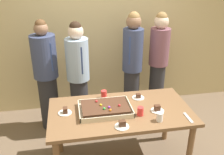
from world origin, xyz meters
TOP-DOWN VIEW (x-y plane):
  - interior_back_panel at (0.00, 1.60)m, footprint 8.00×0.12m
  - party_table at (0.00, 0.00)m, footprint 1.63×0.87m
  - sheet_cake at (-0.18, 0.01)m, footprint 0.59×0.42m
  - plated_slice_near_left at (0.41, -0.10)m, footprint 0.15×0.15m
  - plated_slice_near_right at (-0.62, 0.04)m, footprint 0.15×0.15m
  - plated_slice_far_left at (0.28, 0.24)m, footprint 0.15×0.15m
  - plated_slice_far_right at (-0.05, -0.32)m, footprint 0.15×0.15m
  - drink_cup_nearest at (0.36, -0.29)m, footprint 0.07×0.07m
  - drink_cup_middle at (0.19, -0.14)m, footprint 0.07×0.07m
  - drink_cup_far_end at (-0.14, 0.32)m, footprint 0.07×0.07m
  - cake_server_utensil at (0.69, -0.29)m, footprint 0.03×0.20m
  - person_serving_front at (0.41, 1.04)m, footprint 0.30×0.30m
  - person_green_shirt_behind at (0.85, 1.12)m, footprint 0.31×0.31m
  - person_striped_tie_right at (-0.43, 0.83)m, footprint 0.31×0.31m
  - person_left_edge_reaching at (-0.87, 0.98)m, footprint 0.35×0.35m

SIDE VIEW (x-z plane):
  - party_table at x=0.00m, z-range 0.29..1.06m
  - cake_server_utensil at x=0.69m, z-range 0.77..0.78m
  - plated_slice_far_left at x=0.28m, z-range 0.75..0.82m
  - plated_slice_near_right at x=-0.62m, z-range 0.75..0.83m
  - plated_slice_far_right at x=-0.05m, z-range 0.76..0.83m
  - plated_slice_near_left at x=0.41m, z-range 0.75..0.83m
  - sheet_cake at x=-0.18m, z-range 0.76..0.85m
  - drink_cup_nearest at x=0.36m, z-range 0.77..0.87m
  - drink_cup_middle at x=0.19m, z-range 0.77..0.87m
  - drink_cup_far_end at x=-0.14m, z-range 0.77..0.87m
  - person_left_edge_reaching at x=-0.87m, z-range 0.03..1.67m
  - person_striped_tie_right at x=-0.43m, z-range 0.04..1.68m
  - person_green_shirt_behind at x=0.85m, z-range 0.05..1.72m
  - person_serving_front at x=0.41m, z-range 0.06..1.75m
  - interior_back_panel at x=0.00m, z-range 0.00..3.00m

